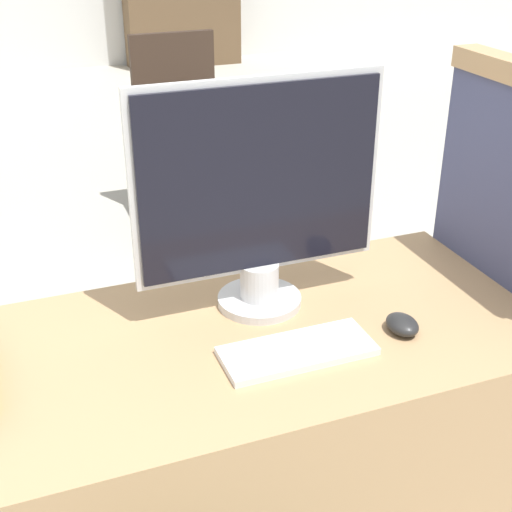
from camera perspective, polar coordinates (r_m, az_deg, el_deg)
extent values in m
cube|color=tan|center=(1.77, -2.42, -16.51)|extent=(1.43, 0.64, 0.72)
cube|color=#474C70|center=(1.92, 19.12, -5.41)|extent=(0.05, 0.60, 1.20)
cylinder|color=silver|center=(1.67, 0.27, -3.53)|extent=(0.20, 0.20, 0.02)
cylinder|color=silver|center=(1.64, 0.28, -1.96)|extent=(0.09, 0.09, 0.08)
cube|color=silver|center=(1.54, 0.23, 6.24)|extent=(0.57, 0.01, 0.44)
cube|color=black|center=(1.54, 0.30, 6.18)|extent=(0.54, 0.02, 0.41)
cube|color=white|center=(1.50, 3.33, -7.59)|extent=(0.32, 0.13, 0.02)
ellipsoid|color=#262626|center=(1.59, 11.62, -5.38)|extent=(0.07, 0.09, 0.04)
cylinder|color=#38281E|center=(3.60, -7.50, 4.06)|extent=(0.04, 0.04, 0.38)
cylinder|color=#38281E|center=(3.70, -1.78, 4.91)|extent=(0.04, 0.04, 0.38)
cylinder|color=#38281E|center=(3.95, -8.86, 6.05)|extent=(0.04, 0.04, 0.38)
cylinder|color=#38281E|center=(4.04, -3.57, 6.80)|extent=(0.04, 0.04, 0.38)
cube|color=#38281E|center=(3.74, -5.58, 8.60)|extent=(0.44, 0.44, 0.05)
cube|color=#38281E|center=(3.85, -6.61, 13.52)|extent=(0.44, 0.04, 0.52)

